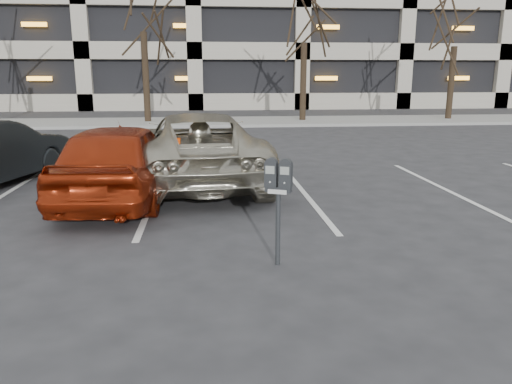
# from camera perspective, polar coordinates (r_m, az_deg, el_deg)

# --- Properties ---
(ground) EXTENTS (140.00, 140.00, 0.00)m
(ground) POSITION_cam_1_polar(r_m,az_deg,el_deg) (7.12, -2.04, -4.70)
(ground) COLOR #28282B
(ground) RESTS_ON ground
(sidewalk) EXTENTS (80.00, 4.00, 0.12)m
(sidewalk) POSITION_cam_1_polar(r_m,az_deg,el_deg) (22.85, -4.67, 8.00)
(sidewalk) COLOR gray
(sidewalk) RESTS_ON ground
(stall_lines) EXTENTS (16.90, 5.20, 0.00)m
(stall_lines) POSITION_cam_1_polar(r_m,az_deg,el_deg) (9.37, -11.54, -0.47)
(stall_lines) COLOR silver
(stall_lines) RESTS_ON ground
(parking_meter) EXTENTS (0.34, 0.24, 1.25)m
(parking_meter) POSITION_cam_1_polar(r_m,az_deg,el_deg) (5.71, 2.57, 0.71)
(parking_meter) COLOR black
(parking_meter) RESTS_ON ground
(suv_silver) EXTENTS (2.82, 5.38, 1.45)m
(suv_silver) POSITION_cam_1_polar(r_m,az_deg,el_deg) (10.27, -6.57, 5.00)
(suv_silver) COLOR #B0AA96
(suv_silver) RESTS_ON ground
(car_red) EXTENTS (1.90, 4.24, 1.41)m
(car_red) POSITION_cam_1_polar(r_m,az_deg,el_deg) (9.11, -15.32, 3.44)
(car_red) COLOR maroon
(car_red) RESTS_ON ground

